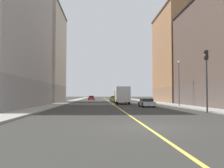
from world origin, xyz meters
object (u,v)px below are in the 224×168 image
object	(u,v)px
traffic_light_left_near	(206,72)
car_green	(113,98)
street_lamp_left_near	(179,78)
box_truck	(122,95)
building_right_midblock	(39,55)
car_red	(91,98)
car_yellow	(115,99)
building_left_mid	(183,57)
car_silver	(146,103)
car_orange	(120,98)

from	to	relation	value
traffic_light_left_near	car_green	size ratio (longest dim) A/B	1.40
street_lamp_left_near	box_truck	bearing A→B (deg)	123.44
building_right_midblock	box_truck	distance (m)	22.37
car_red	box_truck	bearing A→B (deg)	-78.49
car_yellow	car_green	bearing A→B (deg)	88.85
building_right_midblock	street_lamp_left_near	size ratio (longest dim) A/B	3.29
car_green	car_red	world-z (taller)	car_red
building_left_mid	building_right_midblock	distance (m)	32.16
building_right_midblock	traffic_light_left_near	bearing A→B (deg)	-53.49
building_left_mid	car_silver	size ratio (longest dim) A/B	4.75
traffic_light_left_near	car_red	xyz separation A→B (m)	(-12.86, 54.95, -3.25)
car_red	car_silver	bearing A→B (deg)	-78.16
building_right_midblock	car_silver	bearing A→B (deg)	-46.15
building_left_mid	car_yellow	bearing A→B (deg)	143.41
car_yellow	car_orange	bearing A→B (deg)	81.28
building_left_mid	car_yellow	world-z (taller)	building_left_mid
car_orange	car_yellow	xyz separation A→B (m)	(-2.93, -19.11, 0.07)
building_right_midblock	street_lamp_left_near	distance (m)	33.33
building_right_midblock	car_silver	distance (m)	30.88
building_right_midblock	box_truck	world-z (taller)	building_right_midblock
car_red	box_truck	distance (m)	33.54
building_left_mid	box_truck	world-z (taller)	building_left_mid
building_left_mid	car_orange	bearing A→B (deg)	111.10
traffic_light_left_near	box_truck	distance (m)	23.06
car_red	box_truck	size ratio (longest dim) A/B	0.58
traffic_light_left_near	car_green	world-z (taller)	traffic_light_left_near
building_right_midblock	car_red	bearing A→B (deg)	63.91
building_left_mid	car_orange	distance (m)	33.39
car_silver	car_yellow	distance (m)	29.38
building_right_midblock	car_red	distance (m)	27.08
car_green	car_red	bearing A→B (deg)	140.21
street_lamp_left_near	car_orange	size ratio (longest dim) A/B	1.54
traffic_light_left_near	car_yellow	distance (m)	41.16
car_green	box_truck	size ratio (longest dim) A/B	0.55
car_yellow	box_truck	size ratio (longest dim) A/B	0.57
building_right_midblock	box_truck	size ratio (longest dim) A/B	2.67
car_silver	car_yellow	size ratio (longest dim) A/B	0.94
car_orange	car_red	size ratio (longest dim) A/B	0.91
car_yellow	box_truck	distance (m)	18.47
building_left_mid	box_truck	size ratio (longest dim) A/B	2.56
building_left_mid	street_lamp_left_near	size ratio (longest dim) A/B	3.15
building_right_midblock	box_truck	bearing A→B (deg)	-29.94
car_red	traffic_light_left_near	bearing A→B (deg)	-76.83
building_right_midblock	traffic_light_left_near	size ratio (longest dim) A/B	3.50
car_green	box_truck	xyz separation A→B (m)	(-0.03, -27.26, 1.06)
box_truck	building_left_mid	bearing A→B (deg)	28.34
traffic_light_left_near	car_red	size ratio (longest dim) A/B	1.32
street_lamp_left_near	car_orange	world-z (taller)	street_lamp_left_near
car_orange	building_right_midblock	bearing A→B (deg)	-126.95
street_lamp_left_near	car_yellow	xyz separation A→B (m)	(-7.34, 29.32, -3.45)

